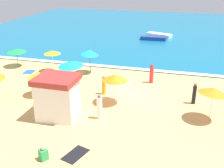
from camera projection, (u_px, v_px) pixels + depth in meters
The scene contains 23 objects.
ground_plane at pixel (126, 95), 21.95m from camera, with size 60.00×60.00×0.00m, color #E5B26B.
ocean_water at pixel (162, 29), 46.92m from camera, with size 60.00×44.00×0.10m, color #146B93.
wave_breaker_foam at pixel (140, 69), 27.53m from camera, with size 57.00×0.70×0.01m, color white.
lifeguard_cabana at pixel (58, 97), 18.17m from camera, with size 2.67×2.47×2.89m.
beach_umbrella_0 at pixel (38, 75), 21.28m from camera, with size 2.33×2.33×1.98m.
beach_umbrella_1 at pixel (16, 51), 27.99m from camera, with size 2.03×2.04×1.89m.
beach_umbrella_2 at pixel (70, 64), 24.12m from camera, with size 2.87×2.89×1.98m.
beach_umbrella_3 at pixel (213, 91), 17.50m from camera, with size 2.71×2.71×2.41m.
beach_umbrella_7 at pixel (52, 52), 26.50m from camera, with size 2.27×2.27×2.12m.
beach_umbrella_8 at pixel (115, 77), 19.89m from camera, with size 2.66×2.65×2.33m.
beach_umbrella_9 at pixel (90, 52), 25.99m from camera, with size 2.14×2.12×2.41m.
beachgoer_1 at pixel (43, 154), 14.28m from camera, with size 0.56×0.56×0.83m.
beachgoer_5 at pixel (194, 94), 20.25m from camera, with size 0.31×0.31×1.63m.
beachgoer_6 at pixel (99, 108), 18.16m from camera, with size 0.52×0.52×1.74m.
beachgoer_7 at pixel (104, 85), 21.87m from camera, with size 0.37×0.37×1.57m.
beachgoer_8 at pixel (64, 83), 22.14m from camera, with size 0.39×0.39×1.78m.
beachgoer_11 at pixel (152, 74), 24.12m from camera, with size 0.49×0.49×1.76m.
beach_towel_0 at pixel (75, 154), 14.78m from camera, with size 1.29×1.73×0.01m.
beach_towel_2 at pixel (29, 72), 27.03m from camera, with size 1.09×1.34×0.01m.
beach_towel_3 at pixel (122, 84), 24.04m from camera, with size 1.39×1.71×0.01m.
beach_towel_4 at pixel (58, 86), 23.67m from camera, with size 1.68×1.53×0.01m.
small_boat_0 at pixel (153, 38), 39.17m from camera, with size 3.61×1.10×0.51m.
small_boat_1 at pixel (159, 35), 41.20m from camera, with size 3.98×2.59×0.52m.
Camera 1 is at (4.22, -19.56, 9.13)m, focal length 43.90 mm.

